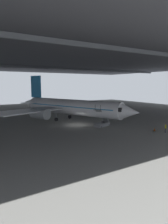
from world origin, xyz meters
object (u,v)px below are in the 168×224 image
(crew_worker_by_stairs, at_px, (103,119))
(traffic_cone_orange, at_px, (155,129))
(crew_worker_near_nose, at_px, (165,128))
(boarding_stairs, at_px, (102,123))
(airplane_main, at_px, (69,107))

(crew_worker_by_stairs, xyz_separation_m, traffic_cone_orange, (3.26, -11.43, -0.60))
(crew_worker_near_nose, height_order, crew_worker_by_stairs, crew_worker_near_nose)
(boarding_stairs, height_order, crew_worker_by_stairs, boarding_stairs)
(boarding_stairs, bearing_deg, crew_worker_near_nose, -60.43)
(airplane_main, distance_m, crew_worker_near_nose, 21.62)
(airplane_main, relative_size, boarding_stairs, 7.29)
(airplane_main, distance_m, boarding_stairs, 9.84)
(traffic_cone_orange, bearing_deg, crew_worker_near_nose, -80.52)
(airplane_main, height_order, traffic_cone_orange, airplane_main)
(airplane_main, distance_m, traffic_cone_orange, 19.74)
(boarding_stairs, xyz_separation_m, crew_worker_near_nose, (5.98, -10.55, 0.21))
(airplane_main, bearing_deg, crew_worker_near_nose, -65.85)
(crew_worker_near_nose, height_order, traffic_cone_orange, crew_worker_near_nose)
(crew_worker_by_stairs, relative_size, traffic_cone_orange, 2.62)
(crew_worker_near_nose, bearing_deg, traffic_cone_orange, 99.48)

